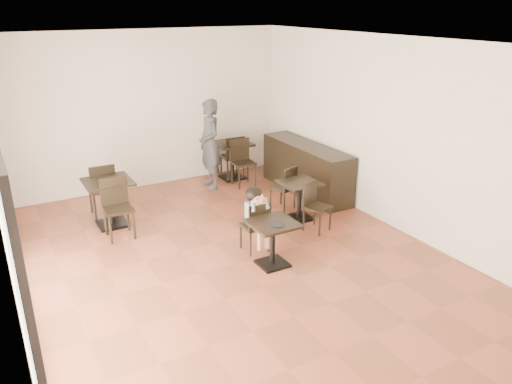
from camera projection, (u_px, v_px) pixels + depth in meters
floor at (236, 263)px, 7.51m from camera, size 6.00×8.00×0.01m
ceiling at (233, 42)px, 6.36m from camera, size 6.00×8.00×0.01m
wall_back at (145, 111)px, 10.19m from camera, size 6.00×0.01×3.20m
wall_front at (482, 304)px, 3.69m from camera, size 6.00×0.01×3.20m
wall_right at (394, 135)px, 8.32m from camera, size 0.01×8.00×3.20m
storefront_window at (5, 235)px, 5.23m from camera, size 0.04×4.50×2.60m
child_table at (273, 244)px, 7.35m from camera, size 0.66×0.66×0.69m
child_chair at (254, 226)px, 7.77m from camera, size 0.38×0.38×0.84m
child at (254, 220)px, 7.73m from camera, size 0.38×0.53×1.05m
plate at (277, 224)px, 7.14m from camera, size 0.23×0.23×0.01m
pizza_slice at (261, 200)px, 7.44m from camera, size 0.24×0.19×0.06m
adult_patron at (210, 144)px, 10.28m from camera, size 0.49×0.71×1.87m
cafe_table_mid at (299, 201)px, 8.92m from camera, size 0.86×0.86×0.71m
cafe_table_left at (110, 203)px, 8.65m from camera, size 0.81×0.81×0.83m
cafe_table_back at (232, 161)px, 11.00m from camera, size 0.82×0.82×0.81m
chair_mid_a at (283, 188)px, 9.34m from camera, size 0.49×0.49×0.85m
chair_mid_b at (318, 207)px, 8.45m from camera, size 0.49×0.49×0.85m
chair_left_a at (102, 189)px, 9.07m from camera, size 0.46×0.46×1.00m
chair_left_b at (118, 209)px, 8.18m from camera, size 0.46×0.46×1.00m
chair_back_a at (232, 157)px, 10.97m from camera, size 0.47×0.47×0.98m
chair_back_b at (243, 163)px, 10.54m from camera, size 0.47×0.47×0.98m
service_counter at (306, 169)px, 10.17m from camera, size 0.60×2.40×1.00m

